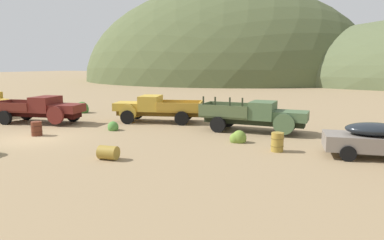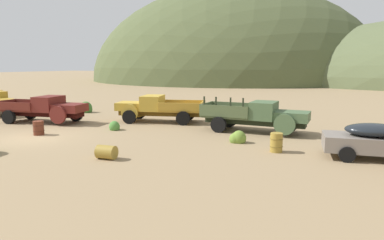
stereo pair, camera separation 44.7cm
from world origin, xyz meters
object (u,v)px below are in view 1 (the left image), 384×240
(oil_drum_foreground, at_px, (37,129))
(truck_faded_yellow, at_px, (152,108))
(oil_drum_by_truck, at_px, (277,142))
(truck_oxblood, at_px, (45,109))
(truck_weathered_green, at_px, (260,116))
(oil_drum_tipped, at_px, (108,153))

(oil_drum_foreground, bearing_deg, truck_faded_yellow, 63.63)
(oil_drum_by_truck, bearing_deg, truck_oxblood, 176.31)
(truck_oxblood, xyz_separation_m, oil_drum_by_truck, (16.35, -1.06, -0.55))
(truck_oxblood, bearing_deg, oil_drum_foreground, -60.67)
(truck_weathered_green, bearing_deg, oil_drum_foreground, -152.41)
(oil_drum_foreground, bearing_deg, truck_oxblood, 131.81)
(truck_faded_yellow, distance_m, oil_drum_by_truck, 11.01)
(truck_oxblood, relative_size, oil_drum_by_truck, 7.25)
(truck_weathered_green, distance_m, oil_drum_by_truck, 4.75)
(oil_drum_by_truck, distance_m, oil_drum_foreground, 13.58)
(truck_faded_yellow, relative_size, oil_drum_tipped, 7.14)
(truck_oxblood, relative_size, oil_drum_tipped, 7.23)
(truck_weathered_green, bearing_deg, oil_drum_by_truck, -67.77)
(truck_weathered_green, distance_m, oil_drum_tipped, 9.92)
(truck_faded_yellow, distance_m, oil_drum_tipped, 10.01)
(truck_oxblood, distance_m, oil_drum_foreground, 4.48)
(truck_oxblood, bearing_deg, oil_drum_tipped, -41.84)
(truck_oxblood, distance_m, oil_drum_tipped, 11.50)
(truck_faded_yellow, xyz_separation_m, oil_drum_tipped, (3.57, -9.32, -0.69))
(oil_drum_tipped, bearing_deg, oil_drum_foreground, 161.78)
(truck_weathered_green, xyz_separation_m, oil_drum_foreground, (-11.44, -6.55, -0.60))
(truck_weathered_green, relative_size, oil_drum_by_truck, 7.07)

